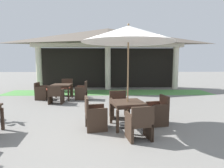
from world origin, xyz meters
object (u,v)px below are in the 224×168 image
patio_chair_mid_left_south (56,95)px  patio_table_mid_left (62,86)px  patio_chair_mid_right_north (119,105)px  terracotta_urn (85,94)px  patio_chair_mid_left_north (67,88)px  patio_chair_mid_left_east (82,91)px  patio_chair_mid_right_east (158,111)px  patio_chair_mid_right_south (139,124)px  patio_chair_mid_left_west (42,91)px  patio_umbrella_mid_right (128,35)px  patio_table_mid_right (128,105)px  patio_chair_mid_right_west (94,115)px

patio_chair_mid_left_south → patio_table_mid_left: bearing=90.0°
patio_table_mid_left → patio_chair_mid_right_north: patio_chair_mid_right_north is taller
patio_table_mid_left → terracotta_urn: patio_table_mid_left is taller
patio_table_mid_left → patio_chair_mid_left_south: size_ratio=1.15×
patio_chair_mid_left_north → terracotta_urn: (1.05, -0.39, -0.24)m
patio_chair_mid_left_east → patio_chair_mid_right_north: patio_chair_mid_left_east is taller
patio_chair_mid_right_east → patio_chair_mid_right_south: bearing=135.1°
patio_chair_mid_left_west → patio_umbrella_mid_right: patio_umbrella_mid_right is taller
patio_table_mid_left → patio_chair_mid_left_east: 1.03m
patio_table_mid_left → patio_chair_mid_left_south: (-0.02, -0.99, -0.26)m
patio_chair_mid_left_south → patio_chair_mid_right_south: 5.03m
patio_umbrella_mid_right → patio_chair_mid_left_south: bearing=133.0°
patio_table_mid_right → patio_chair_mid_right_west: patio_chair_mid_right_west is taller
patio_chair_mid_right_north → patio_table_mid_right: bearing=90.0°
patio_table_mid_left → patio_table_mid_right: bearing=-55.0°
patio_chair_mid_right_east → terracotta_urn: patio_chair_mid_right_east is taller
patio_chair_mid_left_south → patio_chair_mid_right_east: bearing=-36.0°
patio_table_mid_left → patio_table_mid_right: 4.96m
patio_umbrella_mid_right → patio_table_mid_left: bearing=125.0°
patio_chair_mid_left_south → terracotta_urn: 1.95m
patio_chair_mid_left_north → patio_umbrella_mid_right: 6.19m
patio_chair_mid_right_east → patio_chair_mid_right_north: size_ratio=0.99×
patio_table_mid_right → patio_chair_mid_right_east: 0.97m
patio_chair_mid_right_south → patio_chair_mid_right_west: patio_chair_mid_right_west is taller
patio_chair_mid_left_south → patio_chair_mid_right_north: 3.43m
patio_chair_mid_left_east → patio_chair_mid_right_south: patio_chair_mid_left_east is taller
patio_umbrella_mid_right → patio_chair_mid_right_west: (-0.93, -0.19, -2.19)m
patio_chair_mid_left_west → patio_chair_mid_right_north: patio_chair_mid_right_north is taller
patio_chair_mid_left_south → patio_chair_mid_left_east: size_ratio=0.91×
patio_table_mid_right → patio_chair_mid_left_west: bearing=133.2°
patio_table_mid_right → terracotta_urn: bearing=110.7°
patio_chair_mid_left_south → patio_chair_mid_left_north: size_ratio=0.89×
patio_chair_mid_right_east → patio_chair_mid_left_west: bearing=39.4°
patio_umbrella_mid_right → patio_chair_mid_right_north: 2.38m
patio_chair_mid_left_west → patio_chair_mid_left_north: (1.02, 0.98, 0.01)m
patio_table_mid_right → patio_chair_mid_right_south: bearing=-78.7°
patio_chair_mid_left_west → patio_chair_mid_left_north: 1.41m
patio_umbrella_mid_right → terracotta_urn: size_ratio=6.71×
patio_table_mid_left → patio_chair_mid_right_west: 4.67m
patio_chair_mid_right_east → patio_chair_mid_right_north: bearing=44.9°
patio_chair_mid_left_north → patio_chair_mid_right_west: size_ratio=1.00×
patio_chair_mid_left_north → patio_table_mid_right: bearing=120.3°
patio_chair_mid_left_south → patio_chair_mid_left_west: bearing=135.0°
patio_chair_mid_left_west → patio_chair_mid_left_east: (1.99, -0.04, -0.00)m
patio_chair_mid_left_east → patio_table_mid_right: 4.45m
patio_chair_mid_right_south → patio_chair_mid_right_east: size_ratio=0.98×
patio_chair_mid_left_south → terracotta_urn: size_ratio=1.90×
patio_chair_mid_left_south → patio_umbrella_mid_right: bearing=-45.8°
patio_chair_mid_right_south → patio_table_mid_right: bearing=90.0°
patio_chair_mid_left_east → patio_chair_mid_right_east: size_ratio=1.04×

